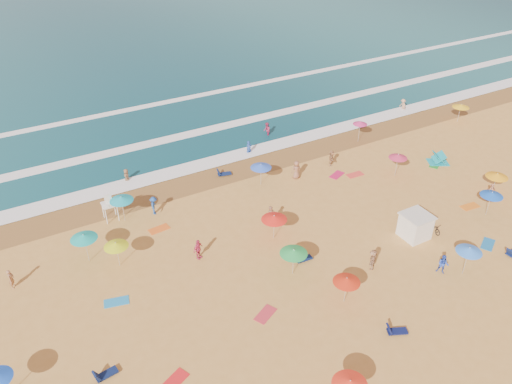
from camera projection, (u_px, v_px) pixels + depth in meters
ground at (316, 235)px, 40.82m from camera, size 220.00×220.00×0.00m
ocean at (79, 15)px, 102.26m from camera, size 220.00×140.00×0.18m
wet_sand at (244, 168)px, 49.96m from camera, size 220.00×220.00×0.00m
surf_foam at (207, 133)px, 56.36m from camera, size 200.00×18.70×0.05m
cabana at (415, 226)px, 40.10m from camera, size 2.00×2.00×2.00m
cabana_roof at (417, 216)px, 39.53m from camera, size 2.20×2.20×0.12m
bicycle at (434, 227)px, 40.97m from camera, size 0.82×1.73×0.87m
lifeguard_stand at (110, 209)px, 42.07m from camera, size 1.20×1.20×2.10m
beach_umbrellas at (328, 206)px, 40.60m from camera, size 56.61×26.73×0.79m
loungers at (418, 223)px, 41.84m from camera, size 52.41×24.16×0.34m
towels at (329, 245)px, 39.67m from camera, size 35.50×24.60×0.03m
popup_tents at (485, 179)px, 47.09m from camera, size 3.75×12.64×1.20m
beachgoers at (294, 194)px, 44.49m from camera, size 47.01×28.64×2.12m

